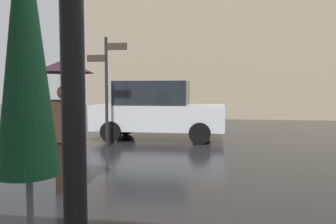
{
  "coord_description": "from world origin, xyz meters",
  "views": [
    {
      "loc": [
        -0.11,
        -2.1,
        1.53
      ],
      "look_at": [
        -1.21,
        5.84,
        1.0
      ],
      "focal_mm": 34.78,
      "sensor_mm": 36.0,
      "label": 1
    }
  ],
  "objects": [
    {
      "name": "street_signpost",
      "position": [
        -2.9,
        6.2,
        1.78
      ],
      "size": [
        1.08,
        0.08,
        2.92
      ],
      "color": "black",
      "rests_on": "ground"
    },
    {
      "name": "parked_car_left",
      "position": [
        -1.84,
        7.91,
        0.92
      ],
      "size": [
        4.02,
        1.82,
        1.81
      ],
      "rotation": [
        0.0,
        0.0,
        -0.18
      ],
      "color": "silver",
      "rests_on": "ground"
    },
    {
      "name": "folded_patio_umbrella_far",
      "position": [
        -1.1,
        -0.48,
        1.72
      ],
      "size": [
        0.43,
        0.43,
        2.58
      ],
      "color": "black",
      "rests_on": "ground"
    },
    {
      "name": "pedestrian_with_umbrella",
      "position": [
        -2.27,
        2.41,
        1.48
      ],
      "size": [
        0.85,
        0.85,
        1.98
      ],
      "rotation": [
        0.0,
        0.0,
        5.31
      ],
      "color": "black",
      "rests_on": "ground"
    }
  ]
}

